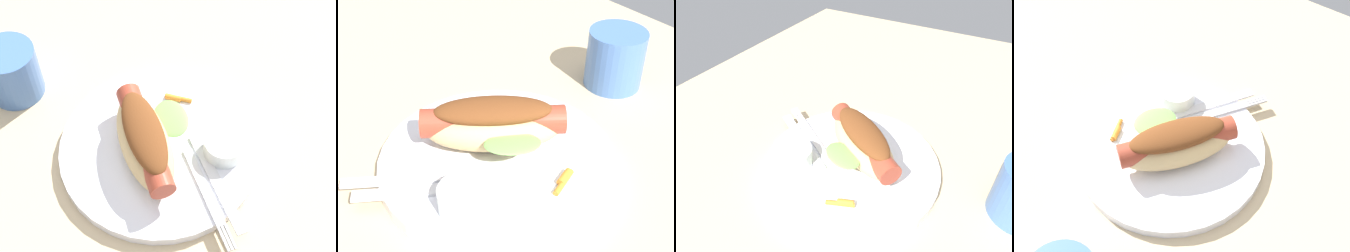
{
  "view_description": "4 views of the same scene",
  "coord_description": "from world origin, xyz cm",
  "views": [
    {
      "loc": [
        -24.95,
        -23.08,
        58.77
      ],
      "look_at": [
        4.9,
        -0.67,
        5.58
      ],
      "focal_mm": 54.73,
      "sensor_mm": 36.0,
      "label": 1
    },
    {
      "loc": [
        36.27,
        -24.41,
        37.16
      ],
      "look_at": [
        3.94,
        1.07,
        5.34
      ],
      "focal_mm": 51.58,
      "sensor_mm": 36.0,
      "label": 2
    },
    {
      "loc": [
        32.82,
        15.25,
        34.65
      ],
      "look_at": [
        2.17,
        -2.25,
        6.43
      ],
      "focal_mm": 32.39,
      "sensor_mm": 36.0,
      "label": 3
    },
    {
      "loc": [
        -19.44,
        28.79,
        51.88
      ],
      "look_at": [
        3.22,
        -1.9,
        4.55
      ],
      "focal_mm": 47.22,
      "sensor_mm": 36.0,
      "label": 4
    }
  ],
  "objects": [
    {
      "name": "ground_plane",
      "position": [
        0.0,
        0.0,
        -0.9
      ],
      "size": [
        120.0,
        90.0,
        1.8
      ],
      "primitive_type": "cube",
      "color": "tan"
    },
    {
      "name": "plate",
      "position": [
        3.79,
        -0.46,
        0.8
      ],
      "size": [
        26.54,
        26.54,
        1.6
      ],
      "primitive_type": "cylinder",
      "color": "white",
      "rests_on": "ground_plane"
    },
    {
      "name": "hot_dog",
      "position": [
        2.04,
        0.82,
        4.67
      ],
      "size": [
        14.93,
        16.19,
        5.98
      ],
      "rotation": [
        0.0,
        0.0,
        4.1
      ],
      "color": "#DBB77A",
      "rests_on": "plate"
    },
    {
      "name": "sauce_ramekin",
      "position": [
        8.11,
        -7.33,
        2.93
      ],
      "size": [
        5.29,
        5.29,
        2.65
      ],
      "primitive_type": "cylinder",
      "color": "white",
      "rests_on": "plate"
    },
    {
      "name": "fork",
      "position": [
        1.58,
        -9.28,
        1.8
      ],
      "size": [
        9.0,
        12.96,
        0.4
      ],
      "rotation": [
        0.0,
        0.0,
        4.14
      ],
      "color": "silver",
      "rests_on": "plate"
    },
    {
      "name": "knife",
      "position": [
        3.78,
        -9.2,
        1.78
      ],
      "size": [
        9.09,
        13.5,
        0.36
      ],
      "primitive_type": "cube",
      "rotation": [
        0.0,
        0.0,
        4.16
      ],
      "color": "silver",
      "rests_on": "plate"
    },
    {
      "name": "carrot_garnish",
      "position": [
        11.47,
        2.86,
        1.97
      ],
      "size": [
        2.22,
        3.83,
        0.84
      ],
      "color": "orange",
      "rests_on": "plate"
    },
    {
      "name": "drinking_cup",
      "position": [
        -0.18,
        23.26,
        4.04
      ],
      "size": [
        7.9,
        7.9,
        8.08
      ],
      "primitive_type": "cylinder",
      "color": "#4770B2",
      "rests_on": "ground_plane"
    }
  ]
}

